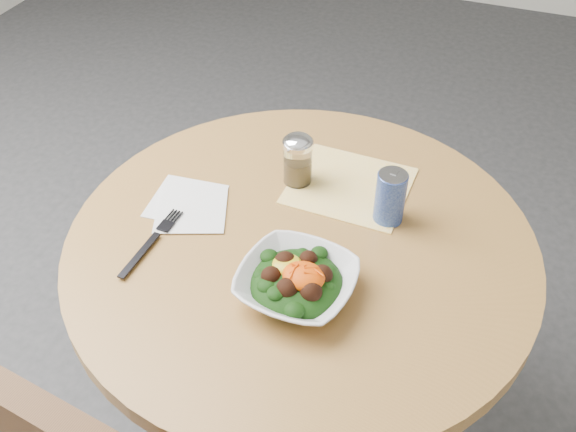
{
  "coord_description": "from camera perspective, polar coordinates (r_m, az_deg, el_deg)",
  "views": [
    {
      "loc": [
        0.29,
        -0.83,
        1.6
      ],
      "look_at": [
        -0.02,
        -0.01,
        0.81
      ],
      "focal_mm": 40.0,
      "sensor_mm": 36.0,
      "label": 1
    }
  ],
  "objects": [
    {
      "name": "beverage_can",
      "position": [
        1.24,
        9.08,
        1.68
      ],
      "size": [
        0.06,
        0.06,
        0.11
      ],
      "color": "navy",
      "rests_on": "table"
    },
    {
      "name": "spice_shaker",
      "position": [
        1.32,
        0.87,
        5.01
      ],
      "size": [
        0.06,
        0.06,
        0.11
      ],
      "color": "silver",
      "rests_on": "table"
    },
    {
      "name": "table",
      "position": [
        1.37,
        1.05,
        -7.91
      ],
      "size": [
        0.9,
        0.9,
        0.75
      ],
      "color": "black",
      "rests_on": "ground"
    },
    {
      "name": "paper_napkins",
      "position": [
        1.31,
        -8.82,
        0.95
      ],
      "size": [
        0.19,
        0.19,
        0.0
      ],
      "color": "white",
      "rests_on": "table"
    },
    {
      "name": "fork",
      "position": [
        1.24,
        -11.93,
        -2.13
      ],
      "size": [
        0.03,
        0.2,
        0.0
      ],
      "color": "black",
      "rests_on": "table"
    },
    {
      "name": "salad_bowl",
      "position": [
        1.11,
        0.79,
        -5.88
      ],
      "size": [
        0.22,
        0.22,
        0.08
      ],
      "color": "silver",
      "rests_on": "table"
    },
    {
      "name": "cloth_napkin",
      "position": [
        1.35,
        5.49,
        2.7
      ],
      "size": [
        0.25,
        0.23,
        0.0
      ],
      "primitive_type": "cube",
      "rotation": [
        0.0,
        0.0,
        -0.03
      ],
      "color": "#FFB70D",
      "rests_on": "table"
    }
  ]
}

